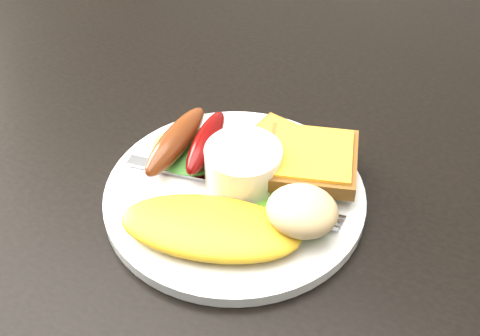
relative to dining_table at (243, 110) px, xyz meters
The scene contains 12 objects.
dining_table is the anchor object (origin of this frame).
plate 0.16m from the dining_table, 64.89° to the right, with size 0.23×0.23×0.01m, color white.
lettuce_left 0.13m from the dining_table, 86.96° to the right, with size 0.08×0.07×0.01m, color green.
lettuce_right 0.20m from the dining_table, 49.17° to the right, with size 0.07×0.06×0.01m, color #4A8E27.
omelette 0.22m from the dining_table, 69.39° to the right, with size 0.15×0.07×0.02m, color yellow.
sausage_a 0.14m from the dining_table, 90.51° to the right, with size 0.03×0.10×0.03m, color #692F11.
sausage_b 0.13m from the dining_table, 78.64° to the right, with size 0.02×0.09×0.02m, color #5A0302.
ramekin 0.15m from the dining_table, 62.24° to the right, with size 0.07×0.07×0.04m, color white.
toast_a 0.13m from the dining_table, 45.56° to the right, with size 0.08×0.08×0.01m, color olive.
toast_b 0.16m from the dining_table, 38.60° to the right, with size 0.08×0.08×0.01m, color brown.
potato_salad 0.22m from the dining_table, 49.08° to the right, with size 0.06×0.06×0.03m, color beige.
fork 0.15m from the dining_table, 75.17° to the right, with size 0.15×0.01×0.00m, color #ADAFB7.
Camera 1 is at (0.27, -0.51, 1.18)m, focal length 50.00 mm.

